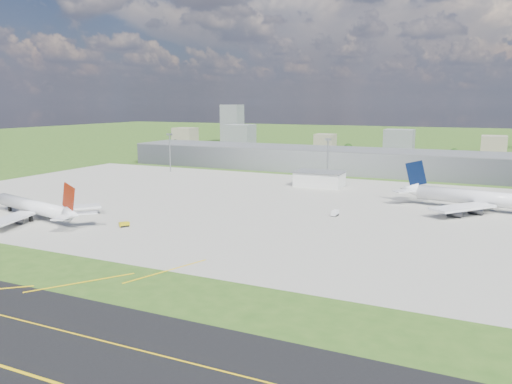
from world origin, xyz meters
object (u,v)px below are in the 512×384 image
at_px(tug_yellow, 124,225).
at_px(van_white_near, 335,213).
at_px(airliner_blue_quad, 494,199).
at_px(airliner_red_twin, 36,208).

height_order(tug_yellow, van_white_near, van_white_near).
distance_m(airliner_blue_quad, tug_yellow, 153.74).
relative_size(airliner_red_twin, airliner_blue_quad, 0.80).
bearing_deg(van_white_near, airliner_red_twin, 122.52).
relative_size(airliner_red_twin, van_white_near, 13.18).
bearing_deg(van_white_near, airliner_blue_quad, -53.95).
bearing_deg(tug_yellow, van_white_near, -16.80).
xyz_separation_m(airliner_red_twin, airliner_blue_quad, (167.68, 90.85, 1.07)).
height_order(airliner_red_twin, van_white_near, airliner_red_twin).
relative_size(airliner_blue_quad, van_white_near, 16.51).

